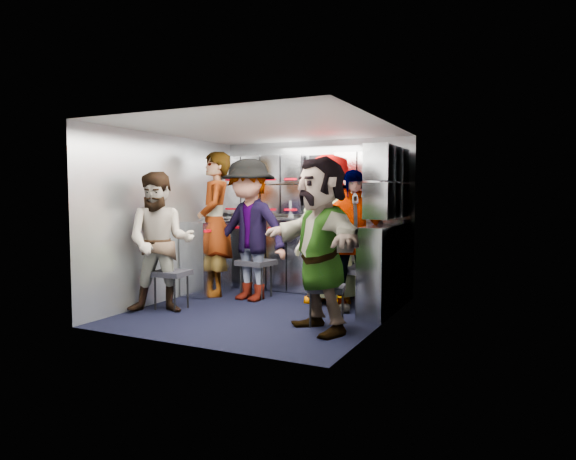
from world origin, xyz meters
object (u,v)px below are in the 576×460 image
at_px(jump_seat_near_left, 171,275).
at_px(jump_seat_center, 335,270).
at_px(attendant_arc_a, 161,242).
at_px(attendant_arc_d, 351,240).
at_px(jump_seat_mid_right, 356,272).
at_px(attendant_arc_e, 320,244).
at_px(jump_seat_mid_left, 256,264).
at_px(attendant_arc_b, 249,230).
at_px(attendant_arc_c, 330,229).
at_px(jump_seat_near_right, 327,290).
at_px(attendant_standing, 215,224).

xyz_separation_m(jump_seat_near_left, jump_seat_center, (1.55, 1.33, -0.01)).
height_order(attendant_arc_a, attendant_arc_d, attendant_arc_d).
bearing_deg(jump_seat_mid_right, attendant_arc_e, -88.60).
bearing_deg(jump_seat_mid_left, attendant_arc_b, -90.00).
relative_size(attendant_arc_c, attendant_arc_d, 1.13).
bearing_deg(jump_seat_near_right, attendant_arc_d, 92.01).
bearing_deg(attendant_arc_e, jump_seat_mid_left, 176.70).
bearing_deg(attendant_arc_c, jump_seat_center, 102.93).
bearing_deg(attendant_arc_c, jump_seat_near_right, -57.10).
bearing_deg(attendant_arc_b, jump_seat_near_left, -113.96).
xyz_separation_m(jump_seat_near_left, attendant_arc_e, (1.95, -0.14, 0.46)).
xyz_separation_m(jump_seat_mid_right, attendant_arc_e, (0.03, -1.19, 0.44)).
distance_m(jump_seat_mid_right, attendant_arc_c, 0.63).
distance_m(jump_seat_mid_left, attendant_arc_b, 0.50).
distance_m(jump_seat_mid_right, attendant_arc_a, 2.31).
bearing_deg(attendant_standing, jump_seat_center, 68.99).
relative_size(attendant_arc_a, attendant_arc_b, 0.89).
bearing_deg(attendant_arc_d, attendant_arc_e, -121.66).
height_order(attendant_arc_c, attendant_arc_e, attendant_arc_c).
height_order(attendant_arc_a, attendant_arc_e, attendant_arc_e).
bearing_deg(attendant_arc_a, attendant_standing, 61.70).
height_order(attendant_standing, attendant_arc_a, attendant_standing).
bearing_deg(jump_seat_mid_left, attendant_arc_c, 6.36).
xyz_separation_m(attendant_arc_a, attendant_arc_d, (1.92, 1.06, 0.01)).
xyz_separation_m(jump_seat_near_right, attendant_arc_c, (-0.40, 1.10, 0.55)).
relative_size(attendant_arc_b, attendant_arc_e, 1.04).
bearing_deg(attendant_arc_c, attendant_arc_b, -150.73).
bearing_deg(attendant_arc_a, jump_seat_center, 14.95).
bearing_deg(jump_seat_mid_left, jump_seat_near_left, -118.24).
relative_size(jump_seat_mid_right, attendant_arc_a, 0.30).
relative_size(jump_seat_center, attendant_arc_e, 0.26).
bearing_deg(attendant_arc_c, attendant_arc_d, -23.22).
bearing_deg(jump_seat_mid_left, attendant_standing, -171.30).
height_order(jump_seat_near_left, attendant_arc_e, attendant_arc_e).
bearing_deg(jump_seat_near_right, attendant_standing, 155.32).
bearing_deg(attendant_arc_e, attendant_arc_c, 144.18).
height_order(jump_seat_center, jump_seat_near_right, jump_seat_center).
height_order(attendant_arc_a, attendant_arc_c, attendant_arc_c).
bearing_deg(attendant_arc_a, attendant_arc_c, 11.33).
bearing_deg(attendant_arc_d, attendant_arc_b, 147.49).
relative_size(jump_seat_mid_left, jump_seat_center, 1.11).
xyz_separation_m(jump_seat_near_right, attendant_arc_d, (-0.03, 0.83, 0.44)).
bearing_deg(attendant_arc_d, jump_seat_center, 96.15).
distance_m(jump_seat_mid_left, attendant_arc_e, 1.87).
height_order(attendant_standing, attendant_arc_e, attendant_standing).
relative_size(attendant_standing, attendant_arc_c, 1.04).
relative_size(jump_seat_mid_left, jump_seat_mid_right, 1.01).
height_order(jump_seat_center, attendant_arc_e, attendant_arc_e).
bearing_deg(attendant_arc_a, attendant_arc_e, -27.99).
xyz_separation_m(jump_seat_mid_left, attendant_arc_c, (0.99, 0.11, 0.49)).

